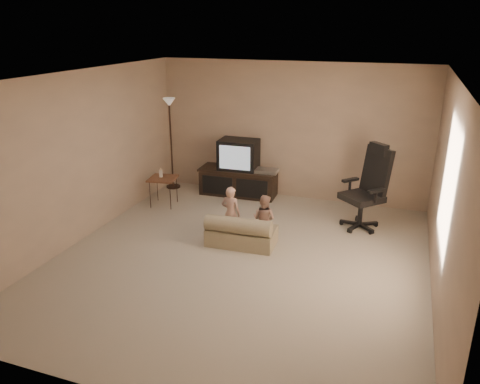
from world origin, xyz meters
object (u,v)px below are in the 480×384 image
at_px(tv_stand, 239,172).
at_px(side_table, 163,179).
at_px(toddler_left, 231,213).
at_px(toddler_right, 264,219).
at_px(child_sofa, 241,233).
at_px(floor_lamp, 170,123).
at_px(office_chair, 366,198).

distance_m(tv_stand, side_table, 1.47).
relative_size(side_table, toddler_left, 0.83).
xyz_separation_m(side_table, toddler_right, (2.16, -0.88, -0.12)).
bearing_deg(side_table, child_sofa, -30.03).
xyz_separation_m(floor_lamp, child_sofa, (2.16, -2.00, -1.10)).
relative_size(office_chair, toddler_right, 1.81).
bearing_deg(toddler_right, office_chair, -129.47).
bearing_deg(toddler_right, tv_stand, -48.70).
xyz_separation_m(tv_stand, toddler_left, (0.56, -1.91, -0.02)).
relative_size(tv_stand, floor_lamp, 0.85).
distance_m(side_table, toddler_left, 1.90).
relative_size(tv_stand, side_table, 2.17).
relative_size(side_table, child_sofa, 0.69).
distance_m(side_table, floor_lamp, 1.26).
bearing_deg(floor_lamp, toddler_left, -43.66).
bearing_deg(toddler_left, child_sofa, 150.30).
height_order(office_chair, floor_lamp, floor_lamp).
bearing_deg(toddler_right, child_sofa, 46.20).
bearing_deg(child_sofa, office_chair, 35.77).
bearing_deg(child_sofa, toddler_right, 32.17).
xyz_separation_m(side_table, toddler_left, (1.65, -0.93, -0.08)).
bearing_deg(tv_stand, child_sofa, -71.68).
relative_size(office_chair, toddler_left, 1.62).
height_order(toddler_left, toddler_right, toddler_left).
xyz_separation_m(side_table, floor_lamp, (-0.29, 0.93, 0.80)).
distance_m(office_chair, toddler_right, 1.75).
distance_m(child_sofa, toddler_left, 0.34).
height_order(side_table, floor_lamp, floor_lamp).
height_order(tv_stand, toddler_left, tv_stand).
bearing_deg(toddler_right, side_table, -10.53).
height_order(office_chair, child_sofa, office_chair).
distance_m(floor_lamp, child_sofa, 3.14).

